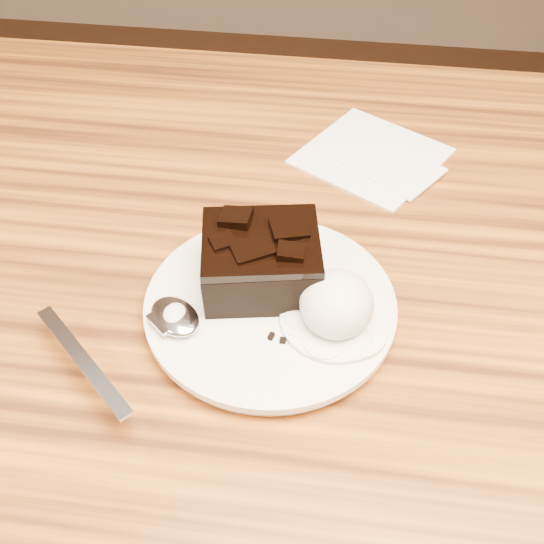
# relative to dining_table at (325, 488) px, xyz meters

# --- Properties ---
(dining_table) EXTENTS (1.20, 0.80, 0.75)m
(dining_table) POSITION_rel_dining_table_xyz_m (0.00, 0.00, 0.00)
(dining_table) COLOR #40210E
(dining_table) RESTS_ON floor
(plate) EXTENTS (0.20, 0.20, 0.02)m
(plate) POSITION_rel_dining_table_xyz_m (-0.06, -0.04, 0.38)
(plate) COLOR white
(plate) RESTS_ON dining_table
(brownie) EXTENTS (0.10, 0.09, 0.04)m
(brownie) POSITION_rel_dining_table_xyz_m (-0.07, -0.02, 0.41)
(brownie) COLOR black
(brownie) RESTS_ON plate
(ice_cream_scoop) EXTENTS (0.06, 0.06, 0.05)m
(ice_cream_scoop) POSITION_rel_dining_table_xyz_m (-0.01, -0.05, 0.41)
(ice_cream_scoop) COLOR white
(ice_cream_scoop) RESTS_ON plate
(melt_puddle) EXTENTS (0.09, 0.09, 0.00)m
(melt_puddle) POSITION_rel_dining_table_xyz_m (-0.01, -0.05, 0.39)
(melt_puddle) COLOR white
(melt_puddle) RESTS_ON plate
(spoon) EXTENTS (0.16, 0.15, 0.01)m
(spoon) POSITION_rel_dining_table_xyz_m (-0.13, -0.07, 0.40)
(spoon) COLOR silver
(spoon) RESTS_ON plate
(napkin) EXTENTS (0.18, 0.18, 0.01)m
(napkin) POSITION_rel_dining_table_xyz_m (0.01, 0.19, 0.38)
(napkin) COLOR white
(napkin) RESTS_ON dining_table
(crumb_a) EXTENTS (0.01, 0.01, 0.00)m
(crumb_a) POSITION_rel_dining_table_xyz_m (-0.01, -0.06, 0.39)
(crumb_a) COLOR black
(crumb_a) RESTS_ON plate
(crumb_b) EXTENTS (0.01, 0.01, 0.00)m
(crumb_b) POSITION_rel_dining_table_xyz_m (-0.05, -0.08, 0.39)
(crumb_b) COLOR black
(crumb_b) RESTS_ON plate
(crumb_c) EXTENTS (0.01, 0.01, 0.00)m
(crumb_c) POSITION_rel_dining_table_xyz_m (-0.06, -0.08, 0.39)
(crumb_c) COLOR black
(crumb_c) RESTS_ON plate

